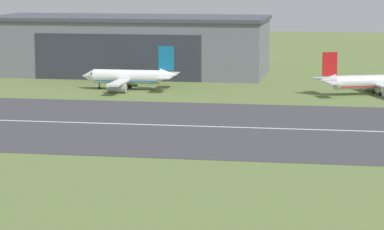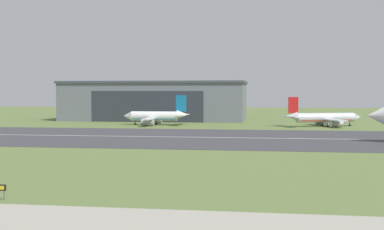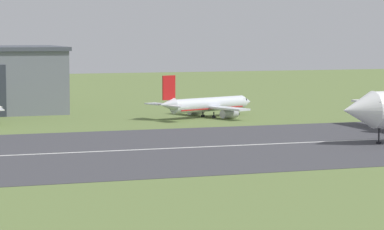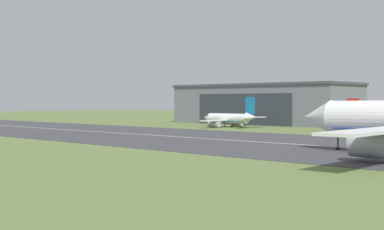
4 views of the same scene
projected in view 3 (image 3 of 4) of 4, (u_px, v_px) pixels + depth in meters
runway_strip at (34, 154)px, 137.51m from camera, size 381.11×55.48×0.06m
runway_centreline at (34, 154)px, 137.51m from camera, size 343.00×0.70×0.01m
airplane_parked_west at (208, 105)px, 196.33m from camera, size 26.37×21.67×9.43m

